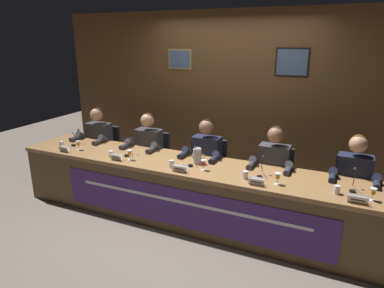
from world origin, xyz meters
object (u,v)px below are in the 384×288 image
(nameplate_right, at_px, (257,181))
(microphone_right, at_px, (261,170))
(juice_glass_right, at_px, (278,177))
(chair_center, at_px, (209,173))
(juice_glass_far_left, at_px, (78,144))
(water_cup_left, at_px, (111,154))
(nameplate_far_left, at_px, (64,149))
(panelist_left, at_px, (146,150))
(panelist_far_right, at_px, (353,181))
(panelist_far_left, at_px, (96,142))
(microphone_left, at_px, (128,150))
(water_cup_center, at_px, (172,164))
(microphone_far_right, at_px, (353,184))
(microphone_far_left, at_px, (75,140))
(water_cup_right, at_px, (245,175))
(nameplate_far_right, at_px, (358,199))
(conference_table, at_px, (188,185))
(chair_left, at_px, (154,163))
(water_cup_far_left, at_px, (62,145))
(juice_glass_center, at_px, (203,163))
(microphone_center, at_px, (192,159))
(nameplate_center, at_px, (180,168))
(chair_far_right, at_px, (350,197))
(panelist_center, at_px, (204,158))
(chair_right, at_px, (274,184))
(juice_glass_left, at_px, (130,153))
(panelist_right, at_px, (272,169))
(water_cup_far_right, at_px, (337,190))
(water_pitcher_central, at_px, (197,156))
(nameplate_left, at_px, (116,157))
(chair_far_left, at_px, (106,155))
(juice_glass_far_right, at_px, (373,192))

(nameplate_right, relative_size, microphone_right, 0.77)
(juice_glass_right, bearing_deg, chair_center, 144.45)
(juice_glass_far_left, height_order, water_cup_left, juice_glass_far_left)
(nameplate_far_left, height_order, panelist_left, panelist_left)
(water_cup_left, distance_m, juice_glass_right, 2.08)
(nameplate_far_left, height_order, panelist_far_right, panelist_far_right)
(panelist_far_left, distance_m, microphone_left, 1.00)
(water_cup_left, xyz_separation_m, water_cup_center, (0.86, 0.01, 0.00))
(microphone_right, xyz_separation_m, microphone_far_right, (0.92, 0.02, 0.00))
(juice_glass_far_left, distance_m, panelist_far_right, 3.43)
(microphone_far_left, bearing_deg, water_cup_right, -3.76)
(nameplate_right, distance_m, nameplate_far_right, 0.94)
(conference_table, height_order, chair_left, chair_left)
(panelist_far_left, relative_size, water_cup_far_left, 14.21)
(nameplate_far_left, xyz_separation_m, water_cup_right, (2.44, 0.12, -0.00))
(juice_glass_center, relative_size, microphone_far_right, 0.57)
(microphone_center, bearing_deg, nameplate_center, -98.91)
(chair_left, height_order, microphone_right, microphone_right)
(conference_table, relative_size, chair_far_right, 5.37)
(microphone_far_left, distance_m, panelist_center, 1.85)
(juice_glass_center, bearing_deg, chair_right, 45.82)
(microphone_far_right, bearing_deg, panelist_center, 167.39)
(microphone_center, bearing_deg, water_cup_left, -170.75)
(microphone_center, bearing_deg, conference_table, -102.05)
(juice_glass_left, height_order, nameplate_far_right, juice_glass_left)
(panelist_left, relative_size, panelist_right, 1.00)
(water_cup_far_right, bearing_deg, water_cup_center, -178.70)
(panelist_right, height_order, water_pitcher_central, panelist_right)
(microphone_right, bearing_deg, microphone_center, -179.53)
(nameplate_left, bearing_deg, microphone_far_right, 5.50)
(panelist_right, bearing_deg, chair_far_right, 12.63)
(chair_far_left, relative_size, juice_glass_left, 7.10)
(chair_center, height_order, microphone_center, microphone_center)
(juice_glass_right, distance_m, microphone_right, 0.25)
(juice_glass_far_left, height_order, microphone_far_left, microphone_far_left)
(chair_far_right, bearing_deg, water_cup_far_left, -168.70)
(panelist_far_left, relative_size, chair_right, 1.37)
(chair_left, relative_size, water_cup_center, 10.35)
(juice_glass_far_right, bearing_deg, water_cup_far_right, 176.71)
(panelist_far_left, height_order, microphone_left, panelist_far_left)
(juice_glass_far_right, bearing_deg, panelist_left, 168.85)
(microphone_far_left, height_order, juice_glass_left, microphone_far_left)
(chair_center, distance_m, nameplate_far_right, 2.04)
(nameplate_left, relative_size, juice_glass_right, 1.29)
(water_cup_far_left, distance_m, water_cup_right, 2.62)
(nameplate_far_left, bearing_deg, water_cup_right, 2.89)
(chair_center, distance_m, water_pitcher_central, 0.68)
(chair_far_left, distance_m, microphone_right, 2.71)
(microphone_center, bearing_deg, juice_glass_far_left, -176.36)
(water_cup_right, bearing_deg, nameplate_right, -37.01)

